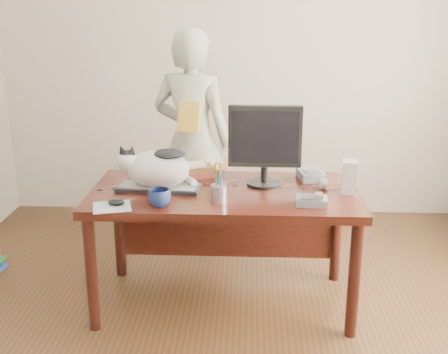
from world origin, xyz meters
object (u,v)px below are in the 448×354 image
monitor (265,141)px  mouse (116,202)px  pen_cup (219,191)px  baseball (323,184)px  speaker (349,177)px  coffee_mug (159,198)px  phone (312,200)px  person (192,141)px  calculator (311,175)px  keyboard (159,187)px  desk (225,209)px  book_stack (195,170)px  cat (155,167)px

monitor → mouse: (-0.82, -0.40, -0.26)m
pen_cup → baseball: size_ratio=3.48×
pen_cup → speaker: size_ratio=1.21×
mouse → coffee_mug: 0.24m
phone → baseball: 0.29m
person → pen_cup: bearing=120.0°
phone → calculator: size_ratio=0.85×
keyboard → baseball: baseball is taller
phone → monitor: bearing=134.6°
keyboard → pen_cup: bearing=-23.5°
baseball → keyboard: bearing=-176.6°
desk → keyboard: bearing=-168.4°
book_stack → person: size_ratio=0.16×
cat → person: size_ratio=0.29×
desk → calculator: bearing=18.3°
mouse → phone: 1.09m
mouse → keyboard: bearing=41.4°
monitor → coffee_mug: monitor is taller
cat → person: 0.90m
calculator → mouse: bearing=-163.6°
cat → speaker: (1.14, -0.00, -0.04)m
monitor → pen_cup: 0.46m
cat → person: (0.13, 0.89, -0.06)m
cat → book_stack: 0.37m
pen_cup → monitor: bearing=50.0°
desk → mouse: 0.71m
baseball → person: (-0.87, 0.83, 0.05)m
monitor → speaker: (0.50, -0.11, -0.18)m
keyboard → cat: bearing=-171.6°
speaker → phone: bearing=-127.3°
cat → calculator: (0.95, 0.26, -0.11)m
desk → cat: cat is taller
pen_cup → coffee_mug: bearing=-165.0°
desk → mouse: bearing=-147.5°
cat → keyboard: bearing=8.4°
keyboard → cat: cat is taller
book_stack → monitor: bearing=-41.6°
speaker → book_stack: size_ratio=0.72×
baseball → person: bearing=136.4°
mouse → monitor: bearing=10.3°
baseball → book_stack: 0.82m
monitor → baseball: 0.43m
desk → monitor: 0.49m
desk → cat: bearing=-168.7°
pen_cup → person: person is taller
desk → pen_cup: (-0.02, -0.28, 0.21)m
keyboard → mouse: bearing=-118.3°
baseball → person: size_ratio=0.04×
monitor → mouse: 0.95m
mouse → desk: bearing=17.0°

